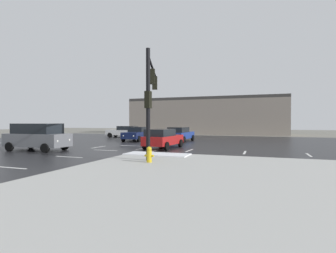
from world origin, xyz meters
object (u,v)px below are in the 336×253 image
object	(u,v)px
sedan_white	(124,131)
sedan_navy	(137,133)
sedan_blue	(180,134)
sedan_red	(163,138)
fire_hydrant	(149,154)
suv_grey	(37,136)
traffic_signal_mast	(151,89)

from	to	relation	value
sedan_white	sedan_navy	world-z (taller)	same
sedan_blue	sedan_red	xyz separation A→B (m)	(0.89, -7.66, 0.00)
fire_hydrant	suv_grey	world-z (taller)	suv_grey
traffic_signal_mast	sedan_red	distance (m)	6.51
suv_grey	sedan_navy	xyz separation A→B (m)	(2.45, 11.70, -0.24)
fire_hydrant	sedan_red	xyz separation A→B (m)	(-2.21, 7.74, 0.32)
sedan_white	fire_hydrant	bearing A→B (deg)	117.39
sedan_navy	sedan_blue	bearing A→B (deg)	92.16
fire_hydrant	sedan_navy	bearing A→B (deg)	118.48
sedan_white	sedan_navy	distance (m)	7.20
traffic_signal_mast	sedan_navy	size ratio (longest dim) A/B	1.27
traffic_signal_mast	sedan_navy	world-z (taller)	traffic_signal_mast
fire_hydrant	sedan_blue	size ratio (longest dim) A/B	0.17
fire_hydrant	sedan_red	size ratio (longest dim) A/B	0.17
suv_grey	sedan_red	bearing A→B (deg)	27.79
traffic_signal_mast	sedan_red	world-z (taller)	traffic_signal_mast
fire_hydrant	sedan_red	bearing A→B (deg)	105.92
suv_grey	sedan_navy	distance (m)	11.95
sedan_blue	sedan_navy	world-z (taller)	same
fire_hydrant	suv_grey	size ratio (longest dim) A/B	0.16
traffic_signal_mast	sedan_red	xyz separation A→B (m)	(-1.31, 5.47, -3.28)
sedan_white	sedan_navy	bearing A→B (deg)	126.03
fire_hydrant	suv_grey	bearing A→B (deg)	163.45
fire_hydrant	sedan_navy	size ratio (longest dim) A/B	0.17
sedan_white	traffic_signal_mast	bearing A→B (deg)	118.58
traffic_signal_mast	sedan_white	xyz separation A→B (m)	(-11.84, 18.00, -3.28)
sedan_red	traffic_signal_mast	bearing A→B (deg)	-163.21
sedan_blue	sedan_navy	size ratio (longest dim) A/B	0.99
sedan_white	sedan_red	bearing A→B (deg)	125.29
sedan_blue	fire_hydrant	bearing A→B (deg)	-165.55
traffic_signal_mast	fire_hydrant	world-z (taller)	traffic_signal_mast
traffic_signal_mast	sedan_blue	size ratio (longest dim) A/B	1.28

